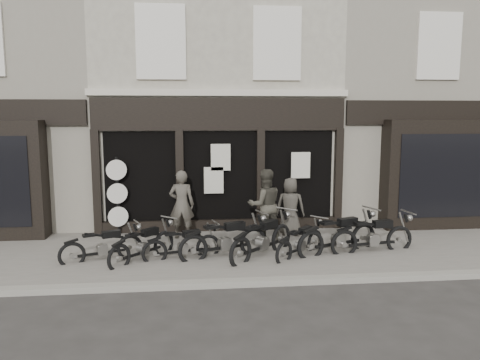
{
  "coord_description": "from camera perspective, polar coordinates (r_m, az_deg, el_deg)",
  "views": [
    {
      "loc": [
        -0.78,
        -10.3,
        3.48
      ],
      "look_at": [
        0.43,
        1.6,
        1.77
      ],
      "focal_mm": 35.0,
      "sensor_mm": 36.0,
      "label": 1
    }
  ],
  "objects": [
    {
      "name": "ground_plane",
      "position": [
        10.9,
        -1.4,
        -10.47
      ],
      "size": [
        90.0,
        90.0,
        0.0
      ],
      "primitive_type": "plane",
      "color": "#2D2B28",
      "rests_on": "ground"
    },
    {
      "name": "pavement",
      "position": [
        11.74,
        -1.75,
        -8.8
      ],
      "size": [
        30.0,
        4.2,
        0.12
      ],
      "primitive_type": "cube",
      "color": "#68645C",
      "rests_on": "ground_plane"
    },
    {
      "name": "kerb",
      "position": [
        9.7,
        -0.82,
        -12.46
      ],
      "size": [
        30.0,
        0.25,
        0.13
      ],
      "primitive_type": "cube",
      "color": "gray",
      "rests_on": "ground_plane"
    },
    {
      "name": "central_building",
      "position": [
        16.28,
        -3.09,
        10.25
      ],
      "size": [
        7.3,
        6.22,
        8.34
      ],
      "color": "#B6B09C",
      "rests_on": "ground"
    },
    {
      "name": "neighbour_left",
      "position": [
        17.13,
        -25.11,
        9.26
      ],
      "size": [
        5.6,
        6.73,
        8.34
      ],
      "color": "gray",
      "rests_on": "ground"
    },
    {
      "name": "neighbour_right",
      "position": [
        17.7,
        18.22,
        9.56
      ],
      "size": [
        5.6,
        6.73,
        8.34
      ],
      "color": "gray",
      "rests_on": "ground"
    },
    {
      "name": "motorcycle_0",
      "position": [
        11.41,
        -16.4,
        -8.02
      ],
      "size": [
        1.82,
        0.99,
        0.92
      ],
      "rotation": [
        0.0,
        0.0,
        0.4
      ],
      "color": "black",
      "rests_on": "ground"
    },
    {
      "name": "motorcycle_1",
      "position": [
        11.19,
        -11.71,
        -8.09
      ],
      "size": [
        1.51,
        1.66,
        0.97
      ],
      "rotation": [
        0.0,
        0.0,
        0.85
      ],
      "color": "black",
      "rests_on": "ground"
    },
    {
      "name": "motorcycle_2",
      "position": [
        11.17,
        -6.97,
        -8.13
      ],
      "size": [
        1.85,
        0.8,
        0.91
      ],
      "rotation": [
        0.0,
        0.0,
        0.29
      ],
      "color": "black",
      "rests_on": "ground"
    },
    {
      "name": "motorcycle_3",
      "position": [
        11.2,
        -1.82,
        -7.63
      ],
      "size": [
        2.18,
        1.1,
        1.1
      ],
      "rotation": [
        0.0,
        0.0,
        0.35
      ],
      "color": "black",
      "rests_on": "ground"
    },
    {
      "name": "motorcycle_4",
      "position": [
        11.22,
        2.76,
        -7.56
      ],
      "size": [
        1.84,
        1.81,
        1.11
      ],
      "rotation": [
        0.0,
        0.0,
        0.77
      ],
      "color": "black",
      "rests_on": "ground"
    },
    {
      "name": "motorcycle_5",
      "position": [
        11.38,
        7.39,
        -7.81
      ],
      "size": [
        1.54,
        1.46,
        0.91
      ],
      "rotation": [
        0.0,
        0.0,
        0.75
      ],
      "color": "black",
      "rests_on": "ground"
    },
    {
      "name": "motorcycle_6",
      "position": [
        11.73,
        11.94,
        -6.99
      ],
      "size": [
        2.24,
        1.18,
        1.13
      ],
      "rotation": [
        0.0,
        0.0,
        0.38
      ],
      "color": "black",
      "rests_on": "ground"
    },
    {
      "name": "motorcycle_7",
      "position": [
        12.01,
        15.93,
        -6.92
      ],
      "size": [
        2.21,
        0.69,
        1.06
      ],
      "rotation": [
        0.0,
        0.0,
        0.16
      ],
      "color": "black",
      "rests_on": "ground"
    },
    {
      "name": "man_left",
      "position": [
        12.69,
        -7.12,
        -2.97
      ],
      "size": [
        0.73,
        0.53,
        1.86
      ],
      "primitive_type": "imported",
      "rotation": [
        0.0,
        0.0,
        3.01
      ],
      "color": "#48433B",
      "rests_on": "pavement"
    },
    {
      "name": "man_centre",
      "position": [
        12.41,
        3.05,
        -3.04
      ],
      "size": [
        1.02,
        0.85,
        1.91
      ],
      "primitive_type": "imported",
      "rotation": [
        0.0,
        0.0,
        3.29
      ],
      "color": "#3D3A31",
      "rests_on": "pavement"
    },
    {
      "name": "man_right",
      "position": [
        13.01,
        6.15,
        -3.22
      ],
      "size": [
        0.9,
        0.7,
        1.61
      ],
      "primitive_type": "imported",
      "rotation": [
        0.0,
        0.0,
        2.87
      ],
      "color": "#3C3932",
      "rests_on": "pavement"
    },
    {
      "name": "advert_sign_post",
      "position": [
        13.3,
        -14.69,
        -2.34
      ],
      "size": [
        0.54,
        0.36,
        2.3
      ],
      "rotation": [
        0.0,
        0.0,
        0.34
      ],
      "color": "black",
      "rests_on": "ground"
    }
  ]
}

